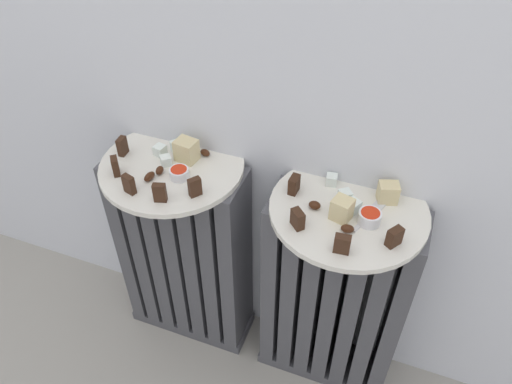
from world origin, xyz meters
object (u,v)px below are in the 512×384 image
radiator_right (333,300)px  plate_left (172,166)px  jam_bowl_right (370,217)px  radiator_left (185,256)px  plate_right (349,210)px  jam_bowl_left (179,173)px  fork (370,214)px

radiator_right → plate_left: (-0.38, -0.00, 0.29)m
plate_left → jam_bowl_right: bearing=-3.5°
radiator_left → jam_bowl_right: size_ratio=13.14×
radiator_left → plate_right: bearing=-0.0°
jam_bowl_left → jam_bowl_right: size_ratio=0.94×
radiator_left → radiator_right: bearing=0.0°
plate_left → jam_bowl_right: size_ratio=7.21×
plate_left → jam_bowl_left: bearing=-43.1°
radiator_left → radiator_right: 0.38m
radiator_right → plate_left: 0.48m
jam_bowl_right → jam_bowl_left: bearing=-178.9°
plate_left → fork: size_ratio=3.09×
radiator_left → plate_left: 0.29m
radiator_right → plate_left: bearing=-180.0°
plate_left → jam_bowl_left: jam_bowl_left is taller
radiator_left → radiator_right: same height
fork → plate_right: bearing=174.5°
plate_right → jam_bowl_right: (0.04, -0.03, 0.02)m
jam_bowl_left → plate_left: bearing=136.9°
fork → jam_bowl_left: bearing=-175.6°
radiator_left → fork: fork is taller
plate_left → plate_right: same height
jam_bowl_left → fork: (0.39, 0.03, -0.01)m
radiator_left → plate_left: bearing=-63.4°
radiator_left → jam_bowl_left: (0.04, -0.03, 0.31)m
radiator_left → plate_left: (0.00, -0.00, 0.29)m
radiator_left → fork: size_ratio=5.64×
plate_right → jam_bowl_right: bearing=-31.3°
jam_bowl_left → jam_bowl_right: bearing=1.1°
radiator_right → fork: fork is taller
radiator_right → jam_bowl_right: (0.04, -0.03, 0.31)m
plate_right → fork: (0.04, -0.00, 0.01)m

